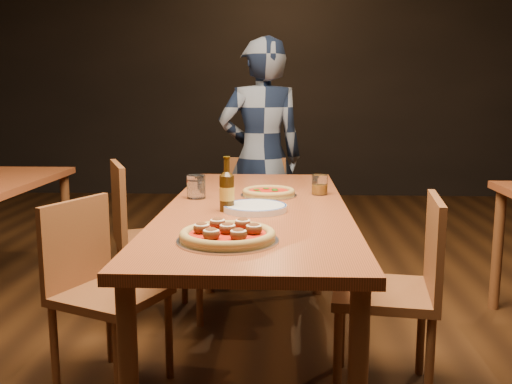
{
  "coord_description": "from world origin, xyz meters",
  "views": [
    {
      "loc": [
        0.11,
        -2.5,
        1.25
      ],
      "look_at": [
        0.0,
        -0.05,
        0.82
      ],
      "focal_mm": 40.0,
      "sensor_mm": 36.0,
      "label": 1
    }
  ],
  "objects_px": {
    "table_main": "(257,221)",
    "beer_bottle": "(227,192)",
    "plate_stack": "(255,208)",
    "water_glass": "(196,187)",
    "chair_main_nw": "(111,293)",
    "pizza_margherita": "(269,192)",
    "amber_glass": "(320,185)",
    "pizza_meatball": "(228,234)",
    "diner": "(261,158)",
    "chair_main_e": "(384,291)",
    "chair_end": "(255,218)",
    "chair_main_sw": "(158,238)"
  },
  "relations": [
    {
      "from": "chair_main_sw",
      "to": "pizza_margherita",
      "type": "distance_m",
      "value": 0.73
    },
    {
      "from": "table_main",
      "to": "amber_glass",
      "type": "distance_m",
      "value": 0.44
    },
    {
      "from": "chair_main_sw",
      "to": "water_glass",
      "type": "distance_m",
      "value": 0.55
    },
    {
      "from": "chair_main_nw",
      "to": "pizza_meatball",
      "type": "xyz_separation_m",
      "value": [
        0.53,
        -0.38,
        0.35
      ]
    },
    {
      "from": "table_main",
      "to": "chair_main_nw",
      "type": "xyz_separation_m",
      "value": [
        -0.6,
        -0.25,
        -0.26
      ]
    },
    {
      "from": "chair_end",
      "to": "pizza_margherita",
      "type": "distance_m",
      "value": 1.02
    },
    {
      "from": "chair_main_e",
      "to": "chair_main_nw",
      "type": "bearing_deg",
      "value": -80.68
    },
    {
      "from": "chair_main_nw",
      "to": "beer_bottle",
      "type": "bearing_deg",
      "value": -51.39
    },
    {
      "from": "pizza_meatball",
      "to": "amber_glass",
      "type": "distance_m",
      "value": 1.0
    },
    {
      "from": "chair_end",
      "to": "diner",
      "type": "height_order",
      "value": "diner"
    },
    {
      "from": "plate_stack",
      "to": "water_glass",
      "type": "height_order",
      "value": "water_glass"
    },
    {
      "from": "pizza_margherita",
      "to": "plate_stack",
      "type": "bearing_deg",
      "value": -97.65
    },
    {
      "from": "pizza_meatball",
      "to": "beer_bottle",
      "type": "bearing_deg",
      "value": 95.77
    },
    {
      "from": "amber_glass",
      "to": "diner",
      "type": "height_order",
      "value": "diner"
    },
    {
      "from": "diner",
      "to": "chair_main_e",
      "type": "bearing_deg",
      "value": 96.12
    },
    {
      "from": "chair_main_nw",
      "to": "pizza_margherita",
      "type": "bearing_deg",
      "value": -28.12
    },
    {
      "from": "chair_main_sw",
      "to": "beer_bottle",
      "type": "relative_size",
      "value": 4.05
    },
    {
      "from": "chair_main_sw",
      "to": "chair_end",
      "type": "xyz_separation_m",
      "value": [
        0.5,
        0.7,
        -0.04
      ]
    },
    {
      "from": "diner",
      "to": "water_glass",
      "type": "bearing_deg",
      "value": 64.68
    },
    {
      "from": "table_main",
      "to": "diner",
      "type": "distance_m",
      "value": 1.4
    },
    {
      "from": "chair_main_e",
      "to": "amber_glass",
      "type": "distance_m",
      "value": 0.68
    },
    {
      "from": "pizza_margherita",
      "to": "beer_bottle",
      "type": "bearing_deg",
      "value": -114.16
    },
    {
      "from": "table_main",
      "to": "plate_stack",
      "type": "relative_size",
      "value": 7.32
    },
    {
      "from": "chair_main_e",
      "to": "water_glass",
      "type": "distance_m",
      "value": 0.99
    },
    {
      "from": "chair_main_e",
      "to": "chair_main_sw",
      "type": "bearing_deg",
      "value": -115.31
    },
    {
      "from": "amber_glass",
      "to": "water_glass",
      "type": "bearing_deg",
      "value": -167.66
    },
    {
      "from": "water_glass",
      "to": "diner",
      "type": "distance_m",
      "value": 1.26
    },
    {
      "from": "amber_glass",
      "to": "diner",
      "type": "xyz_separation_m",
      "value": [
        -0.33,
        1.1,
        0.01
      ]
    },
    {
      "from": "beer_bottle",
      "to": "amber_glass",
      "type": "height_order",
      "value": "beer_bottle"
    },
    {
      "from": "chair_end",
      "to": "diner",
      "type": "distance_m",
      "value": 0.43
    },
    {
      "from": "chair_main_nw",
      "to": "chair_main_e",
      "type": "relative_size",
      "value": 0.96
    },
    {
      "from": "chair_end",
      "to": "plate_stack",
      "type": "height_order",
      "value": "chair_end"
    },
    {
      "from": "plate_stack",
      "to": "amber_glass",
      "type": "xyz_separation_m",
      "value": [
        0.3,
        0.41,
        0.04
      ]
    },
    {
      "from": "table_main",
      "to": "beer_bottle",
      "type": "bearing_deg",
      "value": -133.0
    },
    {
      "from": "pizza_margherita",
      "to": "chair_main_nw",
      "type": "bearing_deg",
      "value": -142.49
    },
    {
      "from": "plate_stack",
      "to": "chair_main_sw",
      "type": "bearing_deg",
      "value": 132.26
    },
    {
      "from": "chair_main_sw",
      "to": "pizza_margherita",
      "type": "xyz_separation_m",
      "value": [
        0.61,
        -0.26,
        0.31
      ]
    },
    {
      "from": "diner",
      "to": "chair_main_nw",
      "type": "bearing_deg",
      "value": 57.78
    },
    {
      "from": "chair_main_e",
      "to": "amber_glass",
      "type": "height_order",
      "value": "chair_main_e"
    },
    {
      "from": "chair_main_nw",
      "to": "plate_stack",
      "type": "distance_m",
      "value": 0.7
    },
    {
      "from": "chair_main_e",
      "to": "pizza_meatball",
      "type": "relative_size",
      "value": 2.52
    },
    {
      "from": "amber_glass",
      "to": "diner",
      "type": "relative_size",
      "value": 0.06
    },
    {
      "from": "chair_main_sw",
      "to": "chair_main_nw",
      "type": "bearing_deg",
      "value": 154.98
    },
    {
      "from": "chair_main_sw",
      "to": "pizza_meatball",
      "type": "relative_size",
      "value": 2.65
    },
    {
      "from": "chair_end",
      "to": "beer_bottle",
      "type": "height_order",
      "value": "beer_bottle"
    },
    {
      "from": "chair_main_sw",
      "to": "diner",
      "type": "xyz_separation_m",
      "value": [
        0.54,
        0.89,
        0.35
      ]
    },
    {
      "from": "table_main",
      "to": "beer_bottle",
      "type": "height_order",
      "value": "beer_bottle"
    },
    {
      "from": "beer_bottle",
      "to": "amber_glass",
      "type": "distance_m",
      "value": 0.6
    },
    {
      "from": "chair_main_sw",
      "to": "chair_main_e",
      "type": "distance_m",
      "value": 1.33
    },
    {
      "from": "beer_bottle",
      "to": "chair_main_nw",
      "type": "bearing_deg",
      "value": -165.76
    }
  ]
}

